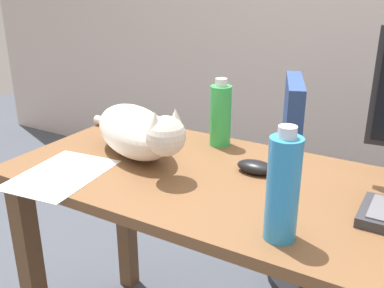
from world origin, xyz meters
The scene contains 7 objects.
desk centered at (0.00, 0.00, 0.63)m, with size 1.66×0.60×0.74m.
office_chair centered at (-0.09, 0.68, 0.38)m, with size 0.51×0.48×0.89m.
cat centered at (-0.51, 0.01, 0.82)m, with size 0.54×0.34×0.20m.
computer_mouse centered at (-0.15, 0.08, 0.76)m, with size 0.11×0.06×0.04m, color black.
paper_sheet centered at (-0.61, -0.21, 0.74)m, with size 0.21×0.30×0.00m, color white.
water_bottle centered at (0.03, -0.21, 0.86)m, with size 0.07×0.07×0.25m.
spray_bottle centered at (-0.33, 0.23, 0.85)m, with size 0.07×0.07×0.22m.
Camera 1 is at (0.28, -1.00, 1.27)m, focal length 41.37 mm.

